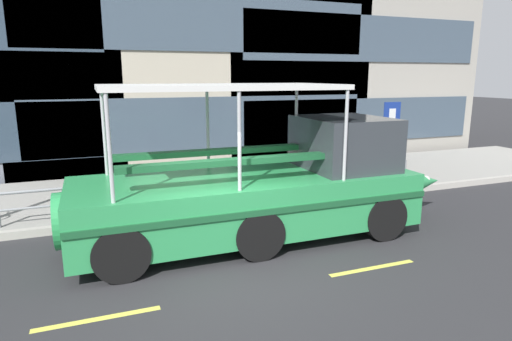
# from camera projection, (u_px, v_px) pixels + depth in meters

# --- Properties ---
(ground_plane) EXTENTS (120.00, 120.00, 0.00)m
(ground_plane) POSITION_uv_depth(u_px,v_px,m) (233.00, 267.00, 8.08)
(ground_plane) COLOR #2B2B2D
(sidewalk) EXTENTS (32.00, 4.80, 0.18)m
(sidewalk) POSITION_uv_depth(u_px,v_px,m) (176.00, 190.00, 13.17)
(sidewalk) COLOR #99968E
(sidewalk) RESTS_ON ground_plane
(curb_edge) EXTENTS (32.00, 0.18, 0.18)m
(curb_edge) POSITION_uv_depth(u_px,v_px,m) (195.00, 214.00, 10.90)
(curb_edge) COLOR #B2ADA3
(curb_edge) RESTS_ON ground_plane
(lane_centreline) EXTENTS (25.80, 0.12, 0.01)m
(lane_centreline) POSITION_uv_depth(u_px,v_px,m) (251.00, 290.00, 7.19)
(lane_centreline) COLOR #DBD64C
(lane_centreline) RESTS_ON ground_plane
(curb_guardrail) EXTENTS (11.18, 0.09, 0.80)m
(curb_guardrail) POSITION_uv_depth(u_px,v_px,m) (235.00, 182.00, 11.49)
(curb_guardrail) COLOR gray
(curb_guardrail) RESTS_ON sidewalk
(parking_sign) EXTENTS (0.60, 0.12, 2.52)m
(parking_sign) POSITION_uv_depth(u_px,v_px,m) (391.00, 128.00, 13.51)
(parking_sign) COLOR #4C4F54
(parking_sign) RESTS_ON sidewalk
(duck_tour_boat) EXTENTS (9.08, 2.62, 3.32)m
(duck_tour_boat) POSITION_uv_depth(u_px,v_px,m) (270.00, 188.00, 9.51)
(duck_tour_boat) COLOR #2D9351
(duck_tour_boat) RESTS_ON ground_plane
(pedestrian_near_bow) EXTENTS (0.48, 0.24, 1.68)m
(pedestrian_near_bow) POSITION_uv_depth(u_px,v_px,m) (320.00, 153.00, 13.19)
(pedestrian_near_bow) COLOR black
(pedestrian_near_bow) RESTS_ON sidewalk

